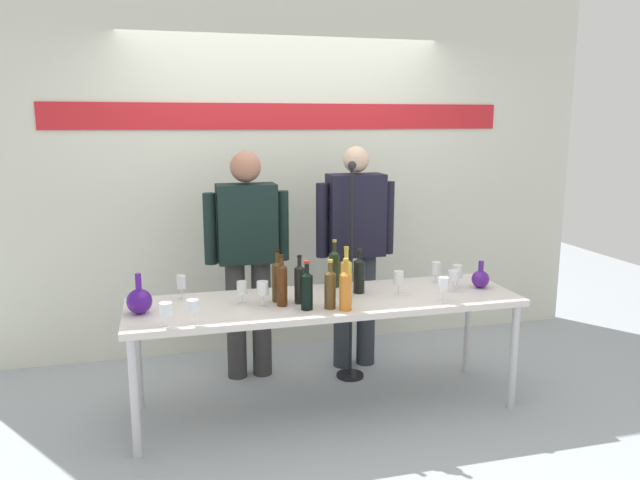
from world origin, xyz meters
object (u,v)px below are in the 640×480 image
at_px(wine_bottle_0, 359,274).
at_px(decanter_blue_right, 480,278).
at_px(wine_bottle_8, 330,287).
at_px(display_table, 326,307).
at_px(wine_glass_left_2, 181,283).
at_px(wine_glass_right_1, 443,284).
at_px(wine_glass_left_1, 263,288).
at_px(wine_glass_left_4, 193,306).
at_px(wine_bottle_1, 278,280).
at_px(wine_bottle_2, 346,277).
at_px(wine_glass_right_0, 399,278).
at_px(wine_bottle_3, 282,283).
at_px(microphone_stand, 351,307).
at_px(presenter_right, 355,243).
at_px(wine_glass_right_3, 453,276).
at_px(wine_glass_left_0, 166,310).
at_px(wine_glass_left_3, 242,288).
at_px(wine_bottle_7, 307,289).
at_px(wine_glass_right_2, 436,269).
at_px(wine_bottle_6, 300,282).
at_px(decanter_blue_left, 139,301).
at_px(wine_glass_right_4, 457,272).
at_px(wine_bottle_4, 334,267).
at_px(wine_bottle_5, 346,289).

bearing_deg(wine_bottle_0, decanter_blue_right, -6.07).
relative_size(wine_bottle_0, wine_bottle_8, 0.99).
distance_m(display_table, wine_glass_left_2, 0.93).
bearing_deg(wine_glass_right_1, wine_glass_left_1, 170.71).
bearing_deg(decanter_blue_right, wine_glass_left_4, -171.31).
distance_m(wine_bottle_1, wine_glass_left_2, 0.62).
height_order(wine_bottle_2, wine_glass_left_2, wine_bottle_2).
xyz_separation_m(wine_bottle_0, wine_glass_right_1, (0.45, -0.32, -0.02)).
xyz_separation_m(wine_bottle_1, wine_glass_left_4, (-0.54, -0.33, -0.03)).
bearing_deg(wine_glass_right_0, display_table, 177.54).
height_order(wine_bottle_0, wine_glass_right_0, wine_bottle_0).
distance_m(display_table, decanter_blue_right, 1.09).
height_order(wine_glass_left_2, wine_glass_left_4, wine_glass_left_2).
distance_m(wine_bottle_0, wine_glass_right_0, 0.26).
bearing_deg(wine_glass_left_1, wine_bottle_8, -20.11).
distance_m(decanter_blue_right, wine_glass_right_0, 0.60).
height_order(wine_bottle_3, microphone_stand, microphone_stand).
distance_m(presenter_right, wine_glass_right_3, 0.84).
bearing_deg(wine_glass_left_0, wine_glass_left_3, 36.07).
distance_m(wine_bottle_7, wine_glass_right_2, 1.08).
height_order(decanter_blue_right, wine_glass_right_0, decanter_blue_right).
relative_size(decanter_blue_right, microphone_stand, 0.12).
bearing_deg(wine_bottle_7, wine_glass_left_4, -169.80).
distance_m(wine_bottle_2, wine_bottle_3, 0.43).
relative_size(wine_bottle_1, wine_glass_right_0, 2.11).
relative_size(wine_bottle_0, wine_glass_left_2, 1.93).
bearing_deg(presenter_right, wine_glass_left_1, -139.24).
bearing_deg(wine_glass_right_2, wine_bottle_6, -167.44).
xyz_separation_m(wine_bottle_1, wine_bottle_3, (0.01, -0.10, 0.00)).
bearing_deg(wine_bottle_3, wine_glass_right_0, 3.49).
bearing_deg(wine_glass_left_0, decanter_blue_left, 116.83).
bearing_deg(wine_glass_left_1, wine_bottle_0, 11.52).
xyz_separation_m(decanter_blue_right, wine_glass_right_4, (-0.15, 0.05, 0.04)).
xyz_separation_m(decanter_blue_right, wine_glass_left_1, (-1.49, -0.05, 0.05)).
distance_m(wine_glass_left_0, wine_glass_left_3, 0.57).
relative_size(wine_bottle_3, wine_glass_right_2, 2.15).
bearing_deg(display_table, wine_glass_left_0, -163.17).
bearing_deg(wine_glass_right_3, wine_bottle_6, 179.75).
xyz_separation_m(wine_bottle_4, wine_bottle_7, (-0.30, -0.45, -0.01)).
bearing_deg(microphone_stand, wine_bottle_0, -99.32).
relative_size(wine_glass_left_3, microphone_stand, 0.09).
distance_m(display_table, wine_bottle_8, 0.27).
relative_size(wine_bottle_1, wine_glass_right_3, 2.33).
height_order(wine_bottle_1, wine_glass_left_0, wine_bottle_1).
bearing_deg(decanter_blue_left, wine_bottle_4, 12.30).
height_order(wine_bottle_2, wine_bottle_3, wine_bottle_2).
relative_size(wine_bottle_1, wine_glass_left_2, 2.15).
height_order(wine_bottle_5, wine_glass_right_4, wine_bottle_5).
bearing_deg(wine_glass_right_2, wine_glass_left_1, -169.13).
relative_size(wine_bottle_5, wine_glass_right_4, 2.04).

